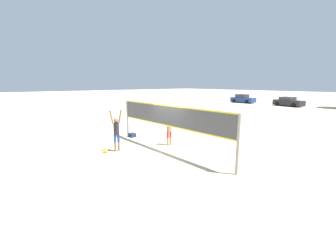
{
  "coord_description": "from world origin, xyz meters",
  "views": [
    {
      "loc": [
        8.74,
        -7.34,
        3.5
      ],
      "look_at": [
        0.0,
        0.0,
        1.32
      ],
      "focal_mm": 24.0,
      "sensor_mm": 36.0,
      "label": 1
    }
  ],
  "objects_px": {
    "volleyball_net": "(168,119)",
    "player_spiker": "(116,130)",
    "parked_car_mid": "(288,102)",
    "player_blocker": "(169,127)",
    "volleyball": "(106,150)",
    "parked_car_near": "(243,99)",
    "gear_bag": "(132,135)"
  },
  "relations": [
    {
      "from": "volleyball_net",
      "to": "player_spiker",
      "type": "distance_m",
      "value": 2.72
    },
    {
      "from": "parked_car_mid",
      "to": "player_blocker",
      "type": "bearing_deg",
      "value": -69.85
    },
    {
      "from": "volleyball_net",
      "to": "volleyball",
      "type": "height_order",
      "value": "volleyball_net"
    },
    {
      "from": "volleyball",
      "to": "parked_car_near",
      "type": "height_order",
      "value": "parked_car_near"
    },
    {
      "from": "volleyball_net",
      "to": "parked_car_near",
      "type": "distance_m",
      "value": 32.39
    },
    {
      "from": "parked_car_near",
      "to": "volleyball_net",
      "type": "bearing_deg",
      "value": -64.4
    },
    {
      "from": "volleyball_net",
      "to": "volleyball",
      "type": "distance_m",
      "value": 3.59
    },
    {
      "from": "player_spiker",
      "to": "parked_car_near",
      "type": "height_order",
      "value": "player_spiker"
    },
    {
      "from": "gear_bag",
      "to": "volleyball_net",
      "type": "bearing_deg",
      "value": -2.25
    },
    {
      "from": "player_spiker",
      "to": "volleyball",
      "type": "distance_m",
      "value": 1.19
    },
    {
      "from": "player_spiker",
      "to": "gear_bag",
      "type": "relative_size",
      "value": 4.91
    },
    {
      "from": "parked_car_mid",
      "to": "gear_bag",
      "type": "bearing_deg",
      "value": -76.05
    },
    {
      "from": "player_blocker",
      "to": "parked_car_near",
      "type": "bearing_deg",
      "value": -155.49
    },
    {
      "from": "volleyball_net",
      "to": "parked_car_near",
      "type": "xyz_separation_m",
      "value": [
        -13.79,
        29.29,
        -1.01
      ]
    },
    {
      "from": "volleyball",
      "to": "gear_bag",
      "type": "relative_size",
      "value": 0.52
    },
    {
      "from": "gear_bag",
      "to": "parked_car_near",
      "type": "relative_size",
      "value": 0.1
    },
    {
      "from": "volleyball",
      "to": "gear_bag",
      "type": "xyz_separation_m",
      "value": [
        -2.07,
        2.83,
        0.01
      ]
    },
    {
      "from": "volleyball_net",
      "to": "player_spiker",
      "type": "bearing_deg",
      "value": -128.08
    },
    {
      "from": "player_blocker",
      "to": "player_spiker",
      "type": "bearing_deg",
      "value": -17.42
    },
    {
      "from": "volleyball",
      "to": "gear_bag",
      "type": "bearing_deg",
      "value": 126.19
    },
    {
      "from": "player_blocker",
      "to": "parked_car_mid",
      "type": "relative_size",
      "value": 0.44
    },
    {
      "from": "volleyball",
      "to": "parked_car_near",
      "type": "distance_m",
      "value": 34.15
    },
    {
      "from": "gear_bag",
      "to": "player_spiker",
      "type": "bearing_deg",
      "value": -45.47
    },
    {
      "from": "player_spiker",
      "to": "parked_car_near",
      "type": "distance_m",
      "value": 33.66
    },
    {
      "from": "volleyball",
      "to": "parked_car_mid",
      "type": "relative_size",
      "value": 0.05
    },
    {
      "from": "player_spiker",
      "to": "player_blocker",
      "type": "distance_m",
      "value": 2.96
    },
    {
      "from": "volleyball",
      "to": "parked_car_mid",
      "type": "xyz_separation_m",
      "value": [
        -4.11,
        31.94,
        0.53
      ]
    },
    {
      "from": "gear_bag",
      "to": "parked_car_mid",
      "type": "distance_m",
      "value": 29.18
    },
    {
      "from": "player_blocker",
      "to": "parked_car_mid",
      "type": "height_order",
      "value": "player_blocker"
    },
    {
      "from": "player_spiker",
      "to": "parked_car_mid",
      "type": "relative_size",
      "value": 0.48
    },
    {
      "from": "gear_bag",
      "to": "parked_car_mid",
      "type": "xyz_separation_m",
      "value": [
        -2.03,
        29.1,
        0.52
      ]
    },
    {
      "from": "player_blocker",
      "to": "gear_bag",
      "type": "xyz_separation_m",
      "value": [
        -3.1,
        -0.57,
        -0.92
      ]
    }
  ]
}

